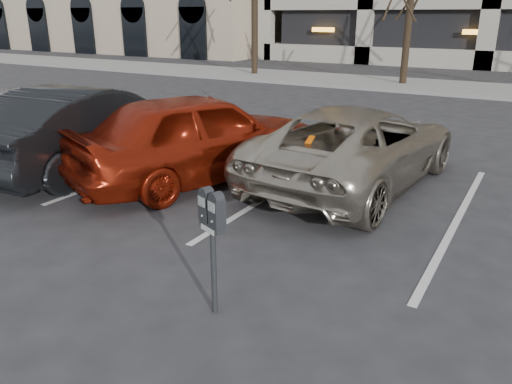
{
  "coord_description": "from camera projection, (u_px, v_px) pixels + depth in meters",
  "views": [
    {
      "loc": [
        2.22,
        -4.81,
        2.77
      ],
      "look_at": [
        -0.07,
        -0.88,
        1.14
      ],
      "focal_mm": 35.0,
      "sensor_mm": 36.0,
      "label": 1
    }
  ],
  "objects": [
    {
      "name": "parking_meter",
      "position": [
        212.0,
        222.0,
        4.59
      ],
      "size": [
        0.34,
        0.23,
        1.25
      ],
      "rotation": [
        0.0,
        0.0,
        -0.39
      ],
      "color": "black",
      "rests_on": "ground"
    },
    {
      "name": "suv_silver",
      "position": [
        356.0,
        146.0,
        8.42
      ],
      "size": [
        2.63,
        5.01,
        1.35
      ],
      "rotation": [
        0.0,
        0.0,
        3.06
      ],
      "color": "#B3A998",
      "rests_on": "ground"
    },
    {
      "name": "car_red",
      "position": [
        200.0,
        136.0,
        8.61
      ],
      "size": [
        3.41,
        4.95,
        1.56
      ],
      "primitive_type": "imported",
      "rotation": [
        0.0,
        0.0,
        2.76
      ],
      "color": "maroon",
      "rests_on": "ground"
    },
    {
      "name": "car_silver",
      "position": [
        33.0,
        116.0,
        11.12
      ],
      "size": [
        2.86,
        4.59,
        1.24
      ],
      "primitive_type": "imported",
      "rotation": [
        0.0,
        0.0,
        2.86
      ],
      "color": "#B6BABE",
      "rests_on": "ground"
    },
    {
      "name": "ground",
      "position": [
        298.0,
        262.0,
        5.9
      ],
      "size": [
        140.0,
        140.0,
        0.0
      ],
      "primitive_type": "plane",
      "color": "#28282B",
      "rests_on": "ground"
    },
    {
      "name": "sidewalk",
      "position": [
        482.0,
        90.0,
        18.89
      ],
      "size": [
        80.0,
        4.0,
        0.12
      ],
      "primitive_type": "cube",
      "color": "gray",
      "rests_on": "ground"
    },
    {
      "name": "car_dark",
      "position": [
        89.0,
        127.0,
        9.31
      ],
      "size": [
        1.93,
        4.79,
        1.55
      ],
      "primitive_type": "imported",
      "rotation": [
        0.0,
        0.0,
        3.2
      ],
      "color": "black",
      "rests_on": "ground"
    },
    {
      "name": "stall_lines",
      "position": [
        283.0,
        187.0,
        8.43
      ],
      "size": [
        16.9,
        5.2,
        0.0
      ],
      "color": "silver",
      "rests_on": "ground"
    }
  ]
}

